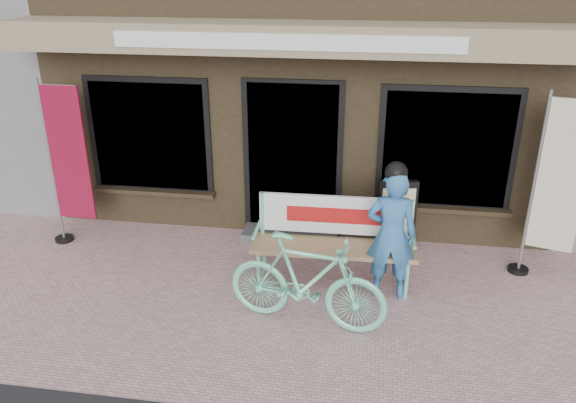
% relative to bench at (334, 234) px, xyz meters
% --- Properties ---
extents(ground, '(70.00, 70.00, 0.00)m').
position_rel_bench_xyz_m(ground, '(-0.67, -0.82, -0.61)').
color(ground, '#CA9A9B').
rests_on(ground, ground).
extents(bench, '(1.94, 0.54, 1.04)m').
position_rel_bench_xyz_m(bench, '(0.00, 0.00, 0.00)').
color(bench, '#71DDB5').
rests_on(bench, ground).
extents(person, '(0.56, 0.37, 1.64)m').
position_rel_bench_xyz_m(person, '(0.65, -0.25, 0.19)').
color(person, teal).
rests_on(person, ground).
extents(bicycle, '(1.78, 0.78, 1.04)m').
position_rel_bench_xyz_m(bicycle, '(-0.21, -0.95, -0.09)').
color(bicycle, '#71DDB5').
rests_on(bicycle, ground).
extents(nobori_red, '(0.66, 0.25, 2.25)m').
position_rel_bench_xyz_m(nobori_red, '(-3.55, 0.46, 0.55)').
color(nobori_red, gray).
rests_on(nobori_red, ground).
extents(nobori_cream, '(0.68, 0.32, 2.29)m').
position_rel_bench_xyz_m(nobori_cream, '(2.51, 0.47, 0.57)').
color(nobori_cream, gray).
rests_on(nobori_cream, ground).
extents(menu_stand, '(0.51, 0.18, 1.00)m').
position_rel_bench_xyz_m(menu_stand, '(0.76, 0.85, -0.10)').
color(menu_stand, black).
rests_on(menu_stand, ground).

